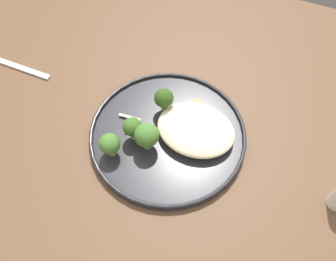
# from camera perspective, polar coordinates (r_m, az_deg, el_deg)

# --- Properties ---
(ground) EXTENTS (6.00, 6.00, 0.00)m
(ground) POSITION_cam_1_polar(r_m,az_deg,el_deg) (1.29, 0.16, -17.88)
(ground) COLOR #2D2B28
(wooden_dining_table) EXTENTS (1.40, 1.00, 0.74)m
(wooden_dining_table) POSITION_cam_1_polar(r_m,az_deg,el_deg) (0.67, 0.29, -3.86)
(wooden_dining_table) COLOR brown
(wooden_dining_table) RESTS_ON ground
(dinner_plate) EXTENTS (0.29, 0.29, 0.02)m
(dinner_plate) POSITION_cam_1_polar(r_m,az_deg,el_deg) (0.59, -0.00, -0.59)
(dinner_plate) COLOR #232328
(dinner_plate) RESTS_ON wooden_dining_table
(noodle_bed) EXTENTS (0.14, 0.12, 0.03)m
(noodle_bed) POSITION_cam_1_polar(r_m,az_deg,el_deg) (0.58, 5.01, 0.27)
(noodle_bed) COLOR beige
(noodle_bed) RESTS_ON dinner_plate
(seared_scallop_rear_pale) EXTENTS (0.03, 0.03, 0.01)m
(seared_scallop_rear_pale) POSITION_cam_1_polar(r_m,az_deg,el_deg) (0.59, 9.37, 0.87)
(seared_scallop_rear_pale) COLOR #DBB77A
(seared_scallop_rear_pale) RESTS_ON dinner_plate
(seared_scallop_center_golden) EXTENTS (0.03, 0.03, 0.01)m
(seared_scallop_center_golden) POSITION_cam_1_polar(r_m,az_deg,el_deg) (0.59, 3.52, 1.57)
(seared_scallop_center_golden) COLOR #E5C689
(seared_scallop_center_golden) RESTS_ON dinner_plate
(seared_scallop_large_seared) EXTENTS (0.02, 0.02, 0.01)m
(seared_scallop_large_seared) POSITION_cam_1_polar(r_m,az_deg,el_deg) (0.57, 9.60, -1.96)
(seared_scallop_large_seared) COLOR #DBB77A
(seared_scallop_large_seared) RESTS_ON dinner_plate
(seared_scallop_left_edge) EXTENTS (0.03, 0.03, 0.02)m
(seared_scallop_left_edge) POSITION_cam_1_polar(r_m,az_deg,el_deg) (0.61, 5.17, 4.26)
(seared_scallop_left_edge) COLOR beige
(seared_scallop_left_edge) RESTS_ON dinner_plate
(broccoli_floret_split_head) EXTENTS (0.03, 0.03, 0.05)m
(broccoli_floret_split_head) POSITION_cam_1_polar(r_m,az_deg,el_deg) (0.56, -6.42, 0.58)
(broccoli_floret_split_head) COLOR #89A356
(broccoli_floret_split_head) RESTS_ON dinner_plate
(broccoli_floret_near_rim) EXTENTS (0.04, 0.04, 0.06)m
(broccoli_floret_near_rim) POSITION_cam_1_polar(r_m,az_deg,el_deg) (0.59, -0.75, 5.75)
(broccoli_floret_near_rim) COLOR #89A356
(broccoli_floret_near_rim) RESTS_ON dinner_plate
(broccoli_floret_small_sprig) EXTENTS (0.04, 0.04, 0.05)m
(broccoli_floret_small_sprig) POSITION_cam_1_polar(r_m,az_deg,el_deg) (0.55, -10.42, -2.45)
(broccoli_floret_small_sprig) COLOR #89A356
(broccoli_floret_small_sprig) RESTS_ON dinner_plate
(broccoli_floret_beside_noodles) EXTENTS (0.04, 0.04, 0.06)m
(broccoli_floret_beside_noodles) POSITION_cam_1_polar(r_m,az_deg,el_deg) (0.55, -3.87, -0.93)
(broccoli_floret_beside_noodles) COLOR #89A356
(broccoli_floret_beside_noodles) RESTS_ON dinner_plate
(onion_sliver_short_strip) EXTENTS (0.05, 0.03, 0.00)m
(onion_sliver_short_strip) POSITION_cam_1_polar(r_m,az_deg,el_deg) (0.59, -5.29, 0.12)
(onion_sliver_short_strip) COLOR silver
(onion_sliver_short_strip) RESTS_ON dinner_plate
(onion_sliver_curled_piece) EXTENTS (0.04, 0.01, 0.00)m
(onion_sliver_curled_piece) POSITION_cam_1_polar(r_m,az_deg,el_deg) (0.61, -6.87, 2.36)
(onion_sliver_curled_piece) COLOR silver
(onion_sliver_curled_piece) RESTS_ON dinner_plate
(dinner_fork) EXTENTS (0.19, 0.02, 0.00)m
(dinner_fork) POSITION_cam_1_polar(r_m,az_deg,el_deg) (0.79, -26.46, 10.59)
(dinner_fork) COLOR silver
(dinner_fork) RESTS_ON wooden_dining_table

